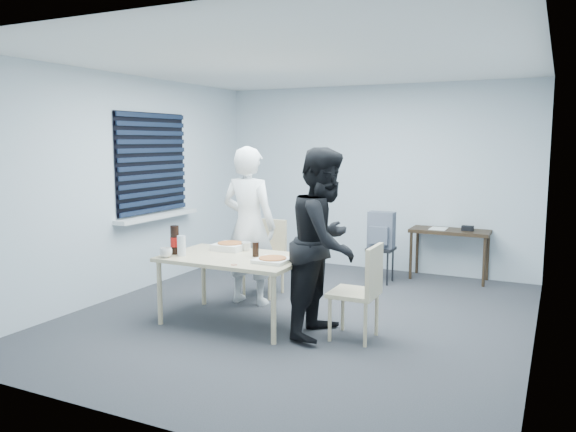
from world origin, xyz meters
The scene contains 19 objects.
room centered at (-2.20, 0.40, 1.44)m, with size 5.00×5.00×5.00m.
dining_table centered at (-0.51, -0.47, 0.62)m, with size 1.40×0.89×0.68m.
chair_far centered at (-0.74, 0.64, 0.51)m, with size 0.42×0.42×0.89m.
chair_right centered at (0.81, -0.39, 0.51)m, with size 0.42×0.42×0.89m.
person_white centered at (-0.72, 0.19, 0.89)m, with size 0.65×0.42×1.77m, color white.
person_black centered at (0.43, -0.39, 0.89)m, with size 0.86×0.47×1.77m, color black.
side_table centered at (1.12, 2.28, 0.59)m, with size 1.01×0.45×0.67m.
stool centered at (0.35, 1.75, 0.35)m, with size 0.33×0.33×0.46m.
backpack centered at (0.35, 1.74, 0.68)m, with size 0.33×0.24×0.47m.
pizza_box_a centered at (-0.73, -0.20, 0.72)m, with size 0.32×0.32×0.08m.
pizza_box_b centered at (-0.04, -0.54, 0.70)m, with size 0.31×0.31×0.04m.
mug_a centered at (-1.09, -0.81, 0.73)m, with size 0.12×0.12×0.10m, color silver.
mug_b centered at (-0.55, -0.17, 0.73)m, with size 0.10×0.10×0.09m, color silver.
cola_glass centered at (-0.31, -0.39, 0.75)m, with size 0.07×0.07×0.15m, color black.
soda_bottle centered at (-1.11, -0.64, 0.82)m, with size 0.09×0.09×0.29m.
plastic_cups centered at (-1.00, -0.67, 0.78)m, with size 0.09×0.09×0.20m, color silver.
rubber_band centered at (-0.31, -0.81, 0.68)m, with size 0.06×0.06×0.00m, color red.
papers centered at (0.97, 2.28, 0.67)m, with size 0.21×0.29×0.00m, color white.
black_box centered at (1.34, 2.28, 0.70)m, with size 0.15×0.10×0.06m, color black.
Camera 1 is at (2.38, -5.19, 1.83)m, focal length 35.00 mm.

